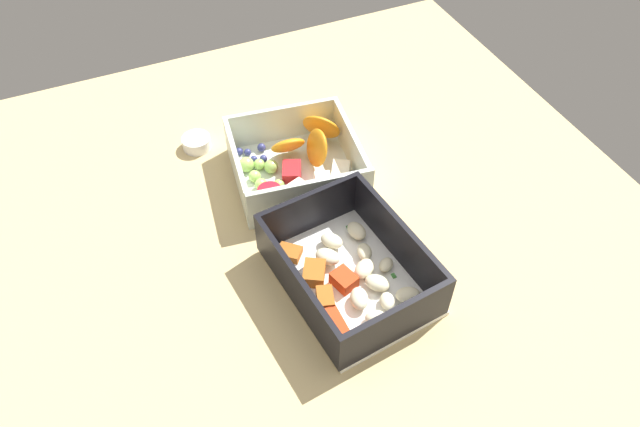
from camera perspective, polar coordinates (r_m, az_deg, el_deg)
The scene contains 4 objects.
table_surface at distance 71.99cm, azimuth -0.46°, elevation -1.25°, with size 80.00×80.00×2.00cm, color tan.
pasta_container at distance 64.13cm, azimuth 2.75°, elevation -5.59°, with size 19.10×15.29×6.32cm.
fruit_bowl at distance 75.33cm, azimuth -2.27°, elevation 4.88°, with size 16.53×17.05×5.92cm.
paper_cup_liner at distance 81.64cm, azimuth -11.72°, elevation 6.66°, with size 3.77×3.77×1.65cm, color white.
Camera 1 is at (-43.10, 18.35, 55.66)cm, focal length 33.46 mm.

